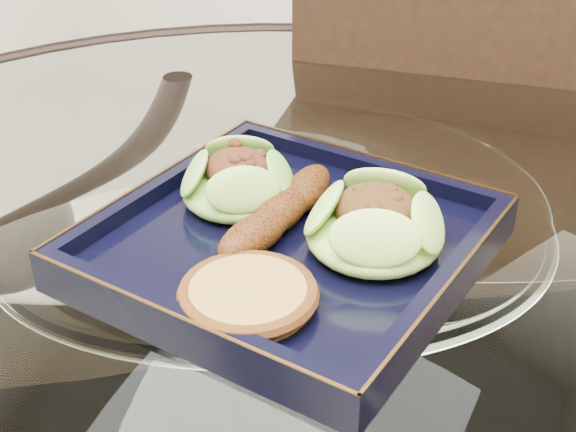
% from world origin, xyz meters
% --- Properties ---
extents(dining_table, '(1.13, 1.13, 0.77)m').
position_xyz_m(dining_table, '(-0.00, -0.00, 0.60)').
color(dining_table, white).
rests_on(dining_table, ground).
extents(dining_chair, '(0.53, 0.53, 1.04)m').
position_xyz_m(dining_chair, '(0.05, 0.32, 0.58)').
color(dining_chair, black).
rests_on(dining_chair, ground).
extents(navy_plate, '(0.29, 0.29, 0.02)m').
position_xyz_m(navy_plate, '(0.02, -0.01, 0.77)').
color(navy_plate, black).
rests_on(navy_plate, dining_table).
extents(lettuce_wrap_left, '(0.10, 0.10, 0.03)m').
position_xyz_m(lettuce_wrap_left, '(-0.04, 0.02, 0.80)').
color(lettuce_wrap_left, '#53942A').
rests_on(lettuce_wrap_left, navy_plate).
extents(lettuce_wrap_right, '(0.12, 0.12, 0.04)m').
position_xyz_m(lettuce_wrap_right, '(0.08, 0.01, 0.80)').
color(lettuce_wrap_right, '#73B033').
rests_on(lettuce_wrap_right, navy_plate).
extents(roasted_plantain, '(0.04, 0.15, 0.03)m').
position_xyz_m(roasted_plantain, '(0.01, 0.01, 0.80)').
color(roasted_plantain, '#5B2809').
rests_on(roasted_plantain, navy_plate).
extents(crumb_patty, '(0.11, 0.11, 0.02)m').
position_xyz_m(crumb_patty, '(0.03, -0.10, 0.79)').
color(crumb_patty, '#AB8139').
rests_on(crumb_patty, navy_plate).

